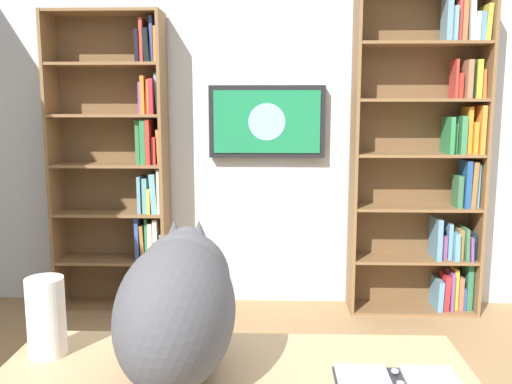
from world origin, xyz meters
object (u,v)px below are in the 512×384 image
object	(u,v)px
bookshelf_left	(433,156)
cat	(179,302)
bookshelf_right	(124,168)
paper_towel_roll	(46,317)
wall_mounted_tv	(267,122)

from	to	relation	value
bookshelf_left	cat	distance (m)	2.76
bookshelf_right	paper_towel_roll	xyz separation A→B (m)	(-0.40, 2.31, -0.18)
bookshelf_left	paper_towel_roll	xyz separation A→B (m)	(1.77, 2.31, -0.27)
bookshelf_left	bookshelf_right	world-z (taller)	bookshelf_left
bookshelf_right	wall_mounted_tv	xyz separation A→B (m)	(-1.01, -0.08, 0.33)
cat	bookshelf_right	bearing A→B (deg)	-71.43
bookshelf_left	wall_mounted_tv	xyz separation A→B (m)	(1.16, -0.08, 0.23)
wall_mounted_tv	paper_towel_roll	distance (m)	2.52
bookshelf_right	wall_mounted_tv	world-z (taller)	bookshelf_right
bookshelf_right	cat	size ratio (longest dim) A/B	3.03
wall_mounted_tv	cat	bearing A→B (deg)	85.19
paper_towel_roll	bookshelf_right	bearing A→B (deg)	-80.19
bookshelf_right	bookshelf_left	bearing A→B (deg)	179.97
wall_mounted_tv	bookshelf_left	bearing A→B (deg)	175.88
bookshelf_left	cat	size ratio (longest dim) A/B	3.26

